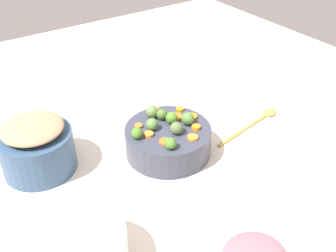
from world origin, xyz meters
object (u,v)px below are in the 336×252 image
object	(u,v)px
metal_pot	(38,151)
wooden_spoon	(259,120)
serving_bowl_carrots	(168,141)
casserole_dish	(81,252)

from	to	relation	value
metal_pot	wooden_spoon	xyz separation A→B (m)	(0.74, -0.19, -0.06)
metal_pot	serving_bowl_carrots	bearing A→B (deg)	-23.06
casserole_dish	serving_bowl_carrots	bearing A→B (deg)	31.34
metal_pot	casserole_dish	bearing A→B (deg)	-95.93
serving_bowl_carrots	wooden_spoon	bearing A→B (deg)	-5.46
serving_bowl_carrots	metal_pot	size ratio (longest dim) A/B	1.24
serving_bowl_carrots	metal_pot	xyz separation A→B (m)	(-0.37, 0.16, 0.02)
metal_pot	wooden_spoon	bearing A→B (deg)	-14.52
wooden_spoon	casserole_dish	size ratio (longest dim) A/B	1.52
serving_bowl_carrots	metal_pot	world-z (taller)	metal_pot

